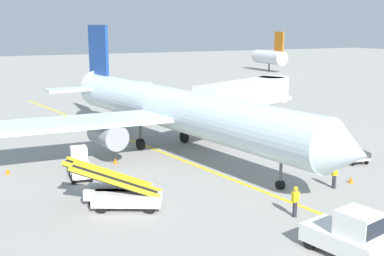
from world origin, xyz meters
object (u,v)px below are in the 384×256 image
safety_cone_tail_area (228,137)px  safety_cone_nose_right (8,171)px  airliner (172,109)px  safety_cone_nose_left (258,143)px  ground_crew_marshaller (295,201)px  safety_cone_wingtip_left (351,180)px  belt_loader_forward_hold (125,196)px  belt_loader_aft_hold (117,189)px  ground_crew_wing_walker (335,174)px  baggage_cart_loaded (351,155)px  baggage_tug_near_wing (80,165)px  safety_cone_wingtip_right (115,161)px  pushback_tug (349,234)px  jet_bridge (250,94)px

safety_cone_tail_area → safety_cone_nose_right: bearing=-172.3°
airliner → safety_cone_nose_left: (7.22, -1.70, -3.20)m
ground_crew_marshaller → safety_cone_wingtip_left: 7.46m
belt_loader_forward_hold → belt_loader_aft_hold: size_ratio=1.00×
ground_crew_wing_walker → belt_loader_aft_hold: bearing=165.1°
safety_cone_nose_left → safety_cone_wingtip_left: bearing=-90.2°
baggage_cart_loaded → safety_cone_wingtip_left: (-3.64, -3.91, -0.25)m
baggage_tug_near_wing → safety_cone_nose_right: (-4.34, 3.01, -0.71)m
safety_cone_nose_right → ground_crew_wing_walker: bearing=-32.7°
ground_crew_wing_walker → safety_cone_nose_left: ground_crew_wing_walker is taller
belt_loader_forward_hold → safety_cone_wingtip_left: bearing=-7.3°
belt_loader_forward_hold → baggage_cart_loaded: bearing=6.4°
airliner → belt_loader_aft_hold: size_ratio=6.99×
safety_cone_wingtip_left → safety_cone_wingtip_right: (-12.64, 10.76, 0.00)m
ground_crew_wing_walker → safety_cone_tail_area: size_ratio=3.86×
baggage_tug_near_wing → pushback_tug: bearing=-62.4°
airliner → belt_loader_forward_hold: 13.45m
ground_crew_wing_walker → baggage_tug_near_wing: bearing=147.9°
airliner → safety_cone_wingtip_left: bearing=-60.6°
safety_cone_nose_left → safety_cone_wingtip_right: bearing=-178.6°
ground_crew_wing_walker → safety_cone_tail_area: 14.35m
safety_cone_wingtip_right → baggage_tug_near_wing: bearing=-143.0°
jet_bridge → pushback_tug: 26.61m
safety_cone_wingtip_right → belt_loader_aft_hold: bearing=-105.4°
baggage_cart_loaded → safety_cone_wingtip_right: (-16.28, 6.85, -0.25)m
baggage_cart_loaded → safety_cone_wingtip_right: baggage_cart_loaded is taller
safety_cone_tail_area → ground_crew_marshaller: bearing=-108.0°
baggage_tug_near_wing → ground_crew_wing_walker: bearing=-32.1°
airliner → safety_cone_tail_area: (5.94, 1.21, -3.20)m
ground_crew_wing_walker → safety_cone_tail_area: ground_crew_wing_walker is taller
ground_crew_wing_walker → safety_cone_tail_area: bearing=88.1°
safety_cone_nose_right → safety_cone_wingtip_left: 23.11m
pushback_tug → belt_loader_forward_hold: belt_loader_forward_hold is taller
belt_loader_aft_hold → safety_cone_wingtip_right: (2.10, 7.64, -0.56)m
airliner → safety_cone_nose_right: (-12.88, -1.33, -3.20)m
airliner → belt_loader_forward_hold: airliner is taller
airliner → belt_loader_aft_hold: airliner is taller
airliner → safety_cone_tail_area: bearing=11.5°
baggage_tug_near_wing → ground_crew_marshaller: size_ratio=1.48×
jet_bridge → pushback_tug: jet_bridge is taller
ground_crew_marshaller → belt_loader_forward_hold: bearing=147.9°
belt_loader_forward_hold → safety_cone_nose_left: bearing=32.1°
safety_cone_wingtip_right → belt_loader_forward_hold: bearing=-102.5°
safety_cone_tail_area → belt_loader_forward_hold: bearing=-137.8°
jet_bridge → baggage_tug_near_wing: (-18.45, -8.44, -2.62)m
baggage_tug_near_wing → safety_cone_nose_left: size_ratio=5.71×
ground_crew_wing_walker → jet_bridge: bearing=75.5°
safety_cone_nose_left → airliner: bearing=166.7°
baggage_cart_loaded → ground_crew_marshaller: bearing=-146.3°
belt_loader_aft_hold → ground_crew_marshaller: size_ratio=2.96×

